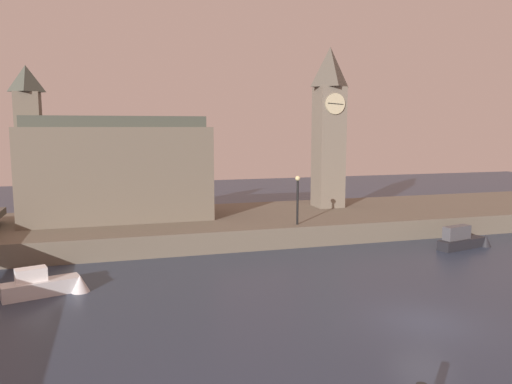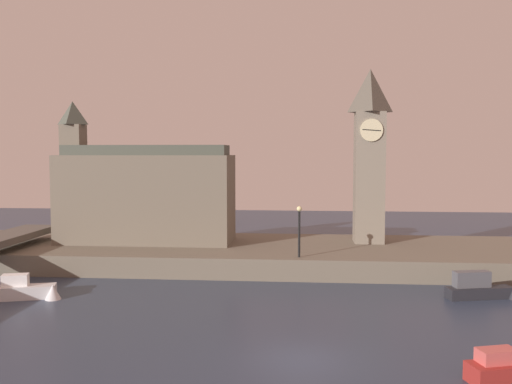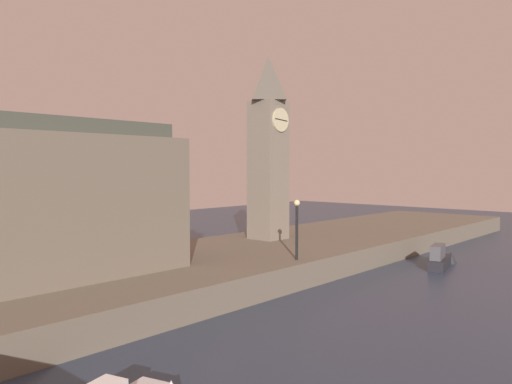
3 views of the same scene
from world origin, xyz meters
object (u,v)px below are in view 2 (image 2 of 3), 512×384
object	(u,v)px
parliament_hall	(143,194)
boat_ferry_white	(27,290)
clock_tower	(369,153)
boat_barge_dark	(483,289)
streetlamp	(299,225)

from	to	relation	value
parliament_hall	boat_ferry_white	distance (m)	13.73
clock_tower	parliament_hall	size ratio (longest dim) A/B	1.00
boat_barge_dark	boat_ferry_white	bearing A→B (deg)	-174.88
parliament_hall	clock_tower	bearing A→B (deg)	3.67
clock_tower	boat_barge_dark	bearing A→B (deg)	-63.78
clock_tower	boat_ferry_white	xyz separation A→B (m)	(-21.51, -13.55, -8.12)
parliament_hall	boat_ferry_white	world-z (taller)	parliament_hall
parliament_hall	boat_barge_dark	bearing A→B (deg)	-22.91
boat_barge_dark	streetlamp	bearing A→B (deg)	158.98
parliament_hall	boat_barge_dark	distance (m)	26.05
streetlamp	boat_ferry_white	bearing A→B (deg)	-157.55
clock_tower	boat_barge_dark	size ratio (longest dim) A/B	3.00
streetlamp	boat_barge_dark	xyz separation A→B (m)	(10.95, -4.21, -3.14)
streetlamp	boat_barge_dark	size ratio (longest dim) A/B	0.77
clock_tower	streetlamp	size ratio (longest dim) A/B	3.90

